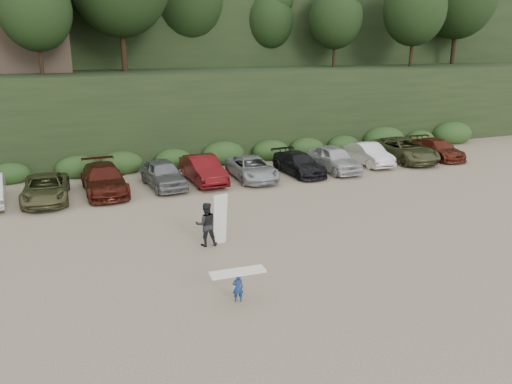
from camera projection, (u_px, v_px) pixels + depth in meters
name	position (u px, v px, depth m)	size (l,w,h in m)	color
ground	(308.00, 236.00, 21.49)	(120.00, 120.00, 0.00)	tan
hillside_backdrop	(142.00, 10.00, 50.09)	(90.00, 41.50, 28.00)	black
parked_cars	(242.00, 167.00, 30.46)	(33.71, 6.07, 1.62)	silver
child_surfer	(238.00, 281.00, 15.85)	(1.80, 0.60, 1.07)	navy
adult_surfer	(207.00, 224.00, 20.29)	(1.37, 0.83, 2.16)	black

